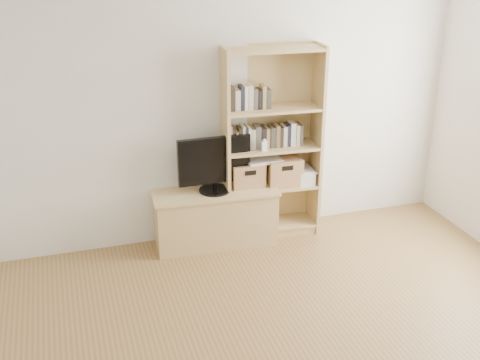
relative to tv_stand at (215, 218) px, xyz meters
name	(u,v)px	position (x,y,z in m)	size (l,w,h in m)	color
back_wall	(230,106)	(0.22, 0.21, 1.04)	(4.50, 0.02, 2.60)	silver
tv_stand	(215,218)	(0.00, 0.00, 0.00)	(1.15, 0.43, 0.53)	tan
bookshelf	(272,144)	(0.58, 0.05, 0.67)	(0.94, 0.33, 1.87)	tan
television	(214,164)	(0.00, 0.00, 0.56)	(0.69, 0.05, 0.54)	black
books_row_mid	(271,135)	(0.58, 0.07, 0.76)	(0.79, 0.15, 0.21)	#967F52
books_row_upper	(250,99)	(0.38, 0.08, 1.13)	(0.35, 0.13, 0.18)	#967F52
baby_monitor	(264,146)	(0.47, -0.05, 0.70)	(0.05, 0.03, 0.10)	white
basket_left	(246,175)	(0.33, 0.06, 0.39)	(0.31, 0.26, 0.26)	#A9774C
basket_right	(283,171)	(0.70, 0.04, 0.40)	(0.34, 0.28, 0.28)	#A9774C
laptop	(263,160)	(0.49, 0.05, 0.53)	(0.33, 0.23, 0.03)	white
magazine_stack	(302,176)	(0.90, 0.02, 0.32)	(0.19, 0.27, 0.12)	silver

